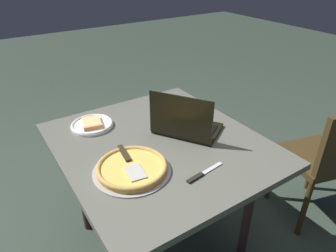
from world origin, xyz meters
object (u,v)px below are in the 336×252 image
object	(u,v)px
table_knife	(202,174)
chair_near	(327,157)
pizza_plate	(92,124)
laptop	(186,125)
pizza_tray	(132,168)
dining_table	(160,154)

from	to	relation	value
table_knife	chair_near	world-z (taller)	chair_near
pizza_plate	laptop	bearing A→B (deg)	-131.15
laptop	pizza_tray	xyz separation A→B (m)	(-0.13, 0.39, -0.03)
pizza_plate	chair_near	xyz separation A→B (m)	(-0.72, -1.17, -0.25)
laptop	table_knife	distance (m)	0.36
laptop	chair_near	bearing A→B (deg)	-116.14
laptop	pizza_tray	size ratio (longest dim) A/B	1.18
pizza_plate	pizza_tray	xyz separation A→B (m)	(-0.47, 0.00, 0.01)
pizza_tray	chair_near	distance (m)	1.22
dining_table	chair_near	size ratio (longest dim) A/B	1.28
pizza_plate	chair_near	bearing A→B (deg)	-121.70
pizza_plate	pizza_tray	world-z (taller)	pizza_tray
pizza_tray	pizza_plate	bearing A→B (deg)	-0.04
laptop	pizza_tray	bearing A→B (deg)	109.01
dining_table	pizza_tray	bearing A→B (deg)	120.47
laptop	pizza_plate	xyz separation A→B (m)	(0.34, 0.39, -0.04)
dining_table	laptop	size ratio (longest dim) A/B	2.63
laptop	pizza_plate	world-z (taller)	laptop
pizza_plate	chair_near	distance (m)	1.40
dining_table	pizza_tray	size ratio (longest dim) A/B	3.10
dining_table	table_knife	world-z (taller)	table_knife
pizza_tray	table_knife	distance (m)	0.31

